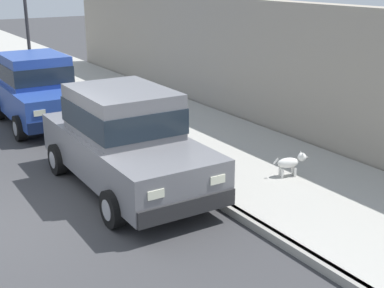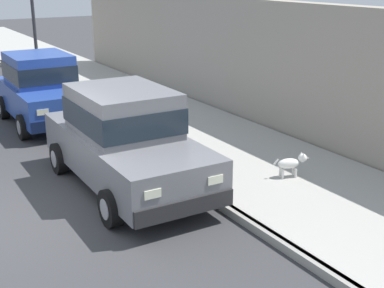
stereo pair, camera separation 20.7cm
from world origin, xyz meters
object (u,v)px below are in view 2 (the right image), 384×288
at_px(street_lamp, 32,3).
at_px(dog_white, 292,163).
at_px(car_blue_hatchback, 42,88).
at_px(car_grey_sedan, 125,138).

bearing_deg(street_lamp, dog_white, -83.22).
height_order(car_blue_hatchback, dog_white, car_blue_hatchback).
bearing_deg(dog_white, car_blue_hatchback, 112.90).
xyz_separation_m(car_grey_sedan, car_blue_hatchback, (-0.06, 5.29, -0.01)).
xyz_separation_m(car_grey_sedan, dog_white, (2.83, -1.55, -0.55)).
relative_size(car_blue_hatchback, dog_white, 5.20).
distance_m(dog_white, street_lamp, 12.74).
bearing_deg(street_lamp, car_blue_hatchback, -104.21).
bearing_deg(car_grey_sedan, street_lamp, 82.92).
relative_size(car_blue_hatchback, street_lamp, 0.86).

